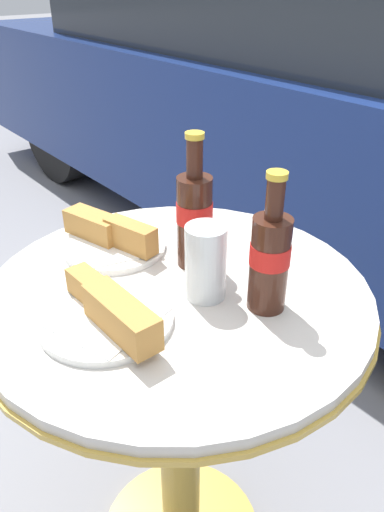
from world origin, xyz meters
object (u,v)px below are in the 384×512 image
(cola_bottle_right, at_px, (270,258))
(drinking_glass, at_px, (206,265))
(parked_car, at_px, (306,99))
(lunch_plate_far, at_px, (111,238))
(cola_bottle_left, at_px, (194,216))
(bistro_table, at_px, (179,370))
(lunch_plate_near, at_px, (109,313))

(cola_bottle_right, bearing_deg, drinking_glass, -146.38)
(cola_bottle_right, height_order, drinking_glass, cola_bottle_right)
(parked_car, bearing_deg, cola_bottle_right, -52.19)
(lunch_plate_far, distance_m, parked_car, 1.88)
(cola_bottle_left, height_order, lunch_plate_far, cola_bottle_left)
(bistro_table, xyz_separation_m, lunch_plate_near, (0.02, -0.15, 0.22))
(cola_bottle_left, distance_m, lunch_plate_near, 0.24)
(cola_bottle_right, height_order, lunch_plate_near, cola_bottle_right)
(lunch_plate_near, bearing_deg, bistro_table, 97.60)
(drinking_glass, relative_size, lunch_plate_far, 0.60)
(bistro_table, distance_m, cola_bottle_right, 0.33)
(cola_bottle_right, xyz_separation_m, lunch_plate_near, (-0.12, -0.23, -0.07))
(drinking_glass, distance_m, lunch_plate_far, 0.25)
(drinking_glass, distance_m, lunch_plate_near, 0.18)
(bistro_table, relative_size, drinking_glass, 5.69)
(bistro_table, xyz_separation_m, parked_car, (-1.07, 1.64, 0.10))
(cola_bottle_left, distance_m, drinking_glass, 0.11)
(drinking_glass, xyz_separation_m, lunch_plate_near, (-0.03, -0.17, -0.04))
(cola_bottle_left, relative_size, parked_car, 0.06)
(bistro_table, distance_m, cola_bottle_left, 0.31)
(lunch_plate_far, bearing_deg, lunch_plate_near, -31.81)
(cola_bottle_left, bearing_deg, drinking_glass, -29.18)
(drinking_glass, relative_size, lunch_plate_near, 0.56)
(lunch_plate_far, height_order, parked_car, parked_car)
(cola_bottle_left, bearing_deg, lunch_plate_near, -74.04)
(bistro_table, height_order, parked_car, parked_car)
(lunch_plate_near, distance_m, parked_car, 2.10)
(cola_bottle_left, height_order, parked_car, parked_car)
(cola_bottle_right, relative_size, parked_car, 0.05)
(lunch_plate_far, xyz_separation_m, parked_car, (-0.88, 1.66, -0.12))
(lunch_plate_near, height_order, lunch_plate_far, same)
(lunch_plate_near, xyz_separation_m, parked_car, (-1.09, 1.79, -0.12))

